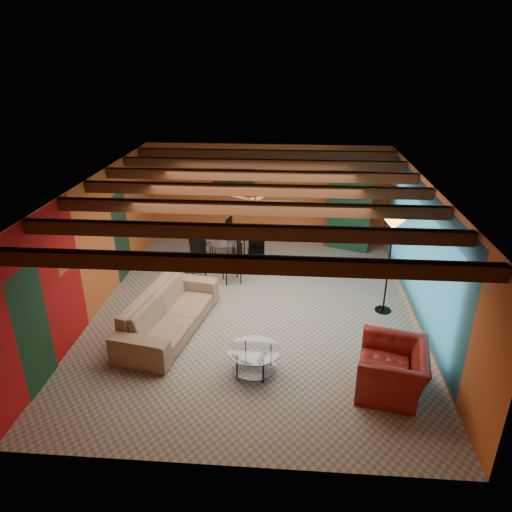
# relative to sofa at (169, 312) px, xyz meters

# --- Properties ---
(room) EXTENTS (6.52, 8.01, 2.71)m
(room) POSITION_rel_sofa_xyz_m (1.58, 0.97, 1.97)
(room) COLOR gray
(room) RESTS_ON ground
(sofa) EXTENTS (1.54, 2.84, 0.79)m
(sofa) POSITION_rel_sofa_xyz_m (0.00, 0.00, 0.00)
(sofa) COLOR #90725C
(sofa) RESTS_ON ground
(armchair) EXTENTS (1.25, 1.37, 0.77)m
(armchair) POSITION_rel_sofa_xyz_m (3.91, -1.43, -0.01)
(armchair) COLOR maroon
(armchair) RESTS_ON ground
(coffee_table) EXTENTS (1.07, 1.07, 0.46)m
(coffee_table) POSITION_rel_sofa_xyz_m (1.72, -1.17, -0.16)
(coffee_table) COLOR white
(coffee_table) RESTS_ON ground
(dining_table) EXTENTS (2.08, 2.08, 1.03)m
(dining_table) POSITION_rel_sofa_xyz_m (0.64, 2.90, 0.12)
(dining_table) COLOR silver
(dining_table) RESTS_ON ground
(armoire) EXTENTS (1.24, 0.92, 1.95)m
(armoire) POSITION_rel_sofa_xyz_m (3.78, 4.56, 0.58)
(armoire) COLOR maroon
(armoire) RESTS_ON ground
(floor_lamp) EXTENTS (0.54, 0.54, 2.04)m
(floor_lamp) POSITION_rel_sofa_xyz_m (4.23, 1.06, 0.62)
(floor_lamp) COLOR black
(floor_lamp) RESTS_ON ground
(ceiling_fan) EXTENTS (1.50, 1.50, 0.44)m
(ceiling_fan) POSITION_rel_sofa_xyz_m (1.58, 0.86, 1.97)
(ceiling_fan) COLOR #472614
(ceiling_fan) RESTS_ON ceiling
(painting) EXTENTS (1.05, 0.03, 0.65)m
(painting) POSITION_rel_sofa_xyz_m (0.68, 4.82, 1.26)
(painting) COLOR black
(painting) RESTS_ON wall_back
(potted_plant) EXTENTS (0.55, 0.52, 0.49)m
(potted_plant) POSITION_rel_sofa_xyz_m (3.78, 4.56, 1.81)
(potted_plant) COLOR #26661E
(potted_plant) RESTS_ON armoire
(vase) EXTENTS (0.19, 0.19, 0.20)m
(vase) POSITION_rel_sofa_xyz_m (0.64, 2.90, 0.74)
(vase) COLOR orange
(vase) RESTS_ON dining_table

